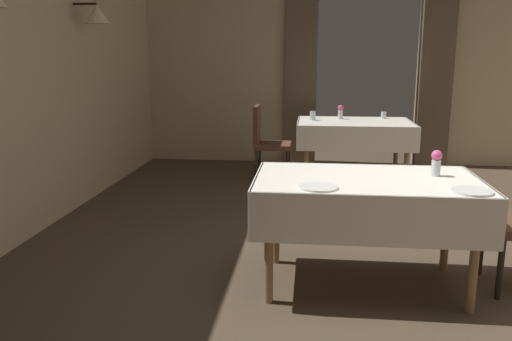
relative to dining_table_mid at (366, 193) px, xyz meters
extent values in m
plane|color=#4C3D2D|center=(0.40, -0.01, -0.65)|extent=(10.08, 10.08, 0.00)
cylinder|color=black|center=(-2.62, 1.79, 1.38)|extent=(0.24, 0.02, 0.02)
cone|color=beige|center=(-2.50, 1.79, 1.28)|extent=(0.26, 0.26, 0.18)
cube|color=tan|center=(-1.55, 4.19, 0.85)|extent=(2.50, 0.12, 3.00)
cube|color=tan|center=(2.35, 4.19, 0.85)|extent=(2.50, 0.12, 3.00)
cube|color=brown|center=(-0.52, 4.05, 0.61)|extent=(0.44, 0.14, 2.51)
cube|color=brown|center=(1.32, 4.05, 0.61)|extent=(0.44, 0.14, 2.51)
cylinder|color=olive|center=(-0.62, -0.33, -0.29)|extent=(0.06, 0.06, 0.71)
cylinder|color=olive|center=(0.62, -0.33, -0.29)|extent=(0.06, 0.06, 0.71)
cylinder|color=olive|center=(-0.62, 0.33, -0.29)|extent=(0.06, 0.06, 0.71)
cylinder|color=olive|center=(0.62, 0.33, -0.29)|extent=(0.06, 0.06, 0.71)
cube|color=olive|center=(0.00, 0.00, 0.08)|extent=(1.39, 0.81, 0.03)
cube|color=silver|center=(0.00, 0.00, 0.10)|extent=(1.45, 0.87, 0.01)
cube|color=silver|center=(0.00, -0.44, -0.05)|extent=(1.45, 0.02, 0.31)
cube|color=silver|center=(0.00, 0.44, -0.05)|extent=(1.45, 0.02, 0.31)
cube|color=silver|center=(-0.73, 0.00, -0.05)|extent=(0.02, 0.87, 0.31)
cube|color=silver|center=(0.73, 0.00, -0.05)|extent=(0.02, 0.87, 0.31)
cylinder|color=olive|center=(-0.42, 2.63, -0.29)|extent=(0.06, 0.06, 0.71)
cylinder|color=olive|center=(0.73, 2.63, -0.29)|extent=(0.06, 0.06, 0.71)
cylinder|color=olive|center=(-0.42, 3.38, -0.29)|extent=(0.06, 0.06, 0.71)
cylinder|color=olive|center=(0.73, 3.38, -0.29)|extent=(0.06, 0.06, 0.71)
cube|color=olive|center=(0.16, 3.01, 0.08)|extent=(1.31, 0.91, 0.03)
cube|color=silver|center=(0.16, 3.01, 0.10)|extent=(1.37, 0.97, 0.01)
cube|color=silver|center=(0.16, 2.52, -0.04)|extent=(1.37, 0.02, 0.29)
cube|color=silver|center=(0.16, 3.49, -0.04)|extent=(1.37, 0.02, 0.29)
cube|color=silver|center=(-0.53, 3.01, -0.04)|extent=(0.02, 0.97, 0.29)
cube|color=silver|center=(0.84, 3.01, -0.04)|extent=(0.02, 0.97, 0.29)
cylinder|color=black|center=(0.85, -0.12, -0.44)|extent=(0.04, 0.04, 0.42)
cylinder|color=black|center=(0.85, 0.26, -0.44)|extent=(0.04, 0.04, 0.42)
cylinder|color=black|center=(-0.65, 3.17, -0.44)|extent=(0.04, 0.04, 0.42)
cylinder|color=black|center=(-0.65, 2.79, -0.44)|extent=(0.04, 0.04, 0.42)
cylinder|color=black|center=(-1.03, 3.17, -0.44)|extent=(0.04, 0.04, 0.42)
cylinder|color=black|center=(-1.03, 2.79, -0.44)|extent=(0.04, 0.04, 0.42)
cube|color=#513323|center=(-0.84, 2.98, -0.21)|extent=(0.44, 0.44, 0.06)
cube|color=#513323|center=(-1.04, 2.98, 0.04)|extent=(0.05, 0.42, 0.48)
cylinder|color=silver|center=(0.46, 0.10, 0.16)|extent=(0.06, 0.06, 0.11)
sphere|color=#D84C8C|center=(0.46, 0.10, 0.24)|extent=(0.07, 0.07, 0.07)
cylinder|color=white|center=(-0.32, -0.30, 0.11)|extent=(0.24, 0.24, 0.01)
cylinder|color=white|center=(0.57, -0.30, 0.11)|extent=(0.24, 0.24, 0.01)
cylinder|color=silver|center=(0.00, 3.21, 0.16)|extent=(0.06, 0.06, 0.11)
sphere|color=#D84C8C|center=(0.00, 3.21, 0.24)|extent=(0.07, 0.07, 0.07)
cylinder|color=silver|center=(0.54, 3.33, 0.14)|extent=(0.07, 0.07, 0.08)
cylinder|color=silver|center=(-0.35, 3.05, 0.16)|extent=(0.07, 0.07, 0.11)
camera|label=1|loc=(-0.38, -3.33, 0.88)|focal=36.13mm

